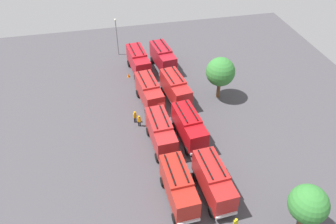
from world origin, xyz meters
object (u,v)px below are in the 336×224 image
Objects in this scene: fire_truck_1 at (149,91)px; tree_0 at (220,72)px; fire_truck_3 at (179,186)px; fire_truck_6 at (189,126)px; fire_truck_7 at (214,180)px; firefighter_1 at (135,116)px; firefighter_3 at (235,224)px; firefighter_0 at (139,121)px; lamppost at (117,34)px; traffic_cone_2 at (194,112)px; traffic_cone_1 at (128,75)px; traffic_cone_0 at (164,169)px; fire_truck_0 at (138,60)px; fire_truck_2 at (161,132)px; tree_1 at (308,204)px; fire_truck_5 at (175,88)px; fire_truck_4 at (163,57)px.

tree_0 is at bearing 80.17° from fire_truck_1.
fire_truck_3 is 0.99× the size of fire_truck_6.
fire_truck_7 reaches higher than firefighter_1.
fire_truck_1 is 23.03m from firefighter_3.
fire_truck_1 is at bearing 177.49° from fire_truck_3.
firefighter_3 is at bearing 49.03° from firefighter_0.
lamppost is (-24.50, -6.63, 1.88)m from fire_truck_6.
traffic_cone_2 is at bearing 23.84° from lamppost.
traffic_cone_2 is at bearing 33.89° from traffic_cone_1.
traffic_cone_1 is (-11.73, 0.55, -0.69)m from firefighter_1.
fire_truck_6 is at bearing 137.96° from traffic_cone_0.
traffic_cone_0 is (22.68, -0.51, -1.78)m from fire_truck_0.
firefighter_1 is (-13.92, -6.60, -1.14)m from fire_truck_7.
fire_truck_6 is 17.63m from traffic_cone_1.
firefighter_1 is 11.77m from traffic_cone_1.
fire_truck_7 is 14.12m from traffic_cone_2.
fire_truck_2 is at bearing 178.15° from fire_truck_3.
fire_truck_7 is at bearing 53.18° from firefighter_0.
traffic_cone_1 is 8.82m from lamppost.
tree_1 is (15.14, 7.36, 1.81)m from fire_truck_6.
firefighter_1 is 20.09m from firefighter_3.
firefighter_1 is at bearing -145.47° from tree_1.
tree_1 is 16.02m from traffic_cone_0.
traffic_cone_0 is (-4.25, -4.62, -1.78)m from fire_truck_7.
fire_truck_0 is 1.26× the size of tree_1.
fire_truck_5 is at bearing -95.89° from tree_0.
firefighter_1 is 9.89m from traffic_cone_0.
firefighter_3 is 0.30× the size of tree_1.
fire_truck_7 is 4.21× the size of firefighter_3.
firefighter_1 reaches higher than firefighter_3.
fire_truck_2 and fire_truck_4 have the same top height.
tree_0 reaches higher than traffic_cone_2.
fire_truck_3 is at bearing 51.04° from firefighter_3.
traffic_cone_1 is (1.28, -1.94, -1.83)m from fire_truck_0.
fire_truck_2 is 1.06× the size of lamppost.
tree_1 is (19.95, 13.73, 2.95)m from firefighter_1.
firefighter_3 is (13.59, 4.72, -1.17)m from fire_truck_2.
fire_truck_6 is 6.78m from traffic_cone_0.
firefighter_0 is at bearing -170.00° from traffic_cone_0.
firefighter_0 is at bearing -0.48° from traffic_cone_1.
fire_truck_5 is 17.80m from fire_truck_7.
fire_truck_3 is 13.12m from firefighter_0.
fire_truck_0 is 14.70m from tree_0.
fire_truck_4 is 4.16× the size of firefighter_1.
fire_truck_0 is 1.00× the size of fire_truck_6.
firefighter_0 reaches higher than traffic_cone_1.
fire_truck_1 reaches higher than firefighter_3.
traffic_cone_2 is (3.24, -4.74, -4.11)m from tree_0.
firefighter_3 is at bearing 5.09° from fire_truck_7.
firefighter_0 is 8.86m from traffic_cone_0.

